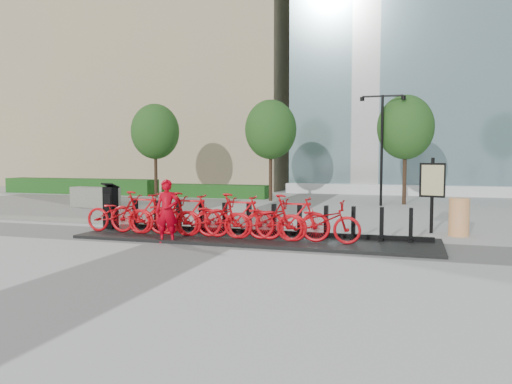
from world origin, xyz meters
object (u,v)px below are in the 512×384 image
(worker_red, at_px, (167,211))
(jersey_barrier, at_px, (95,197))
(kiosk, at_px, (111,207))
(bike_0, at_px, (119,214))
(map_sign, at_px, (432,183))
(construction_barrel, at_px, (459,217))

(worker_red, bearing_deg, jersey_barrier, 123.77)
(kiosk, bearing_deg, bike_0, -34.95)
(jersey_barrier, bearing_deg, bike_0, -43.71)
(jersey_barrier, height_order, map_sign, map_sign)
(jersey_barrier, xyz_separation_m, map_sign, (13.86, -3.48, 1.01))
(worker_red, xyz_separation_m, construction_barrel, (7.29, 3.45, -0.29))
(worker_red, relative_size, jersey_barrier, 0.71)
(worker_red, distance_m, construction_barrel, 8.07)
(construction_barrel, relative_size, map_sign, 0.49)
(bike_0, bearing_deg, construction_barrel, -73.62)
(worker_red, xyz_separation_m, jersey_barrier, (-7.29, 7.25, -0.38))
(bike_0, distance_m, kiosk, 0.93)
(map_sign, bearing_deg, construction_barrel, -9.08)
(kiosk, relative_size, jersey_barrier, 0.59)
(construction_barrel, xyz_separation_m, jersey_barrier, (-14.58, 3.80, -0.09))
(worker_red, distance_m, jersey_barrier, 10.29)
(bike_0, height_order, map_sign, map_sign)
(bike_0, relative_size, worker_red, 1.23)
(bike_0, distance_m, worker_red, 2.06)
(kiosk, relative_size, worker_red, 0.83)
(worker_red, height_order, construction_barrel, worker_red)
(bike_0, xyz_separation_m, kiosk, (-0.68, 0.63, 0.12))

